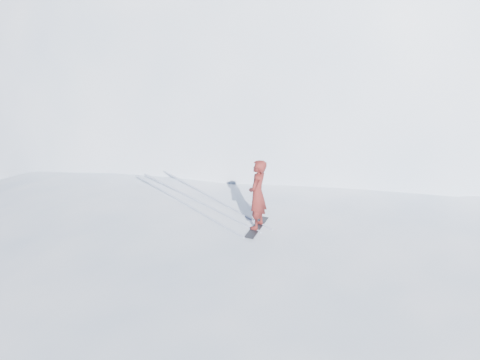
{
  "coord_description": "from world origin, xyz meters",
  "views": [
    {
      "loc": [
        -6.06,
        -7.07,
        8.75
      ],
      "look_at": [
        0.05,
        4.02,
        3.5
      ],
      "focal_mm": 35.0,
      "sensor_mm": 36.0,
      "label": 1
    }
  ],
  "objects": [
    {
      "name": "snowboard",
      "position": [
        0.05,
        3.02,
        2.41
      ],
      "size": [
        1.2,
        1.06,
        0.02
      ],
      "primitive_type": "cube",
      "rotation": [
        0.0,
        0.0,
        0.7
      ],
      "color": "black",
      "rests_on": "near_ridge"
    },
    {
      "name": "near_ridge",
      "position": [
        1.0,
        3.0,
        0.0
      ],
      "size": [
        36.0,
        28.0,
        4.8
      ],
      "primitive_type": "ellipsoid",
      "color": "white",
      "rests_on": "ground"
    },
    {
      "name": "wind_bumps",
      "position": [
        -0.56,
        2.12,
        0.0
      ],
      "size": [
        16.0,
        14.4,
        1.0
      ],
      "color": "white",
      "rests_on": "ground"
    },
    {
      "name": "snowboarder",
      "position": [
        0.05,
        3.02,
        3.43
      ],
      "size": [
        0.87,
        0.84,
        2.01
      ],
      "primitive_type": "imported",
      "rotation": [
        0.0,
        0.0,
        3.84
      ],
      "color": "maroon",
      "rests_on": "snowboard"
    },
    {
      "name": "summit_peak",
      "position": [
        22.0,
        26.0,
        0.0
      ],
      "size": [
        60.0,
        56.0,
        56.0
      ],
      "primitive_type": "ellipsoid",
      "color": "white",
      "rests_on": "ground"
    },
    {
      "name": "board_tracks",
      "position": [
        -0.7,
        5.62,
        2.42
      ],
      "size": [
        2.16,
        5.91,
        0.04
      ],
      "color": "silver",
      "rests_on": "ground"
    },
    {
      "name": "peak_shoulder",
      "position": [
        10.0,
        20.0,
        0.0
      ],
      "size": [
        28.0,
        24.0,
        18.0
      ],
      "primitive_type": "ellipsoid",
      "color": "white",
      "rests_on": "ground"
    }
  ]
}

